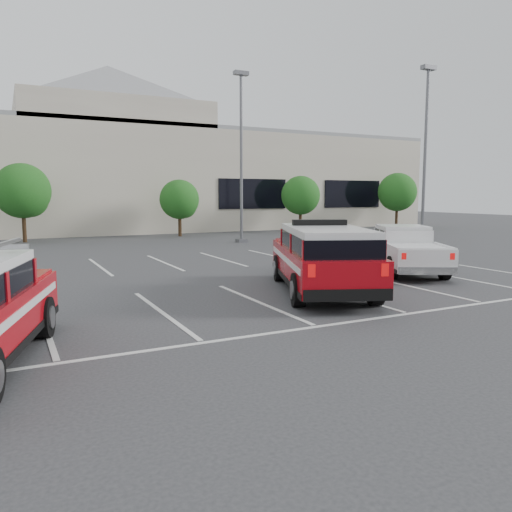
{
  "coord_description": "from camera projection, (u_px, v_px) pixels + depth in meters",
  "views": [
    {
      "loc": [
        -6.09,
        -11.88,
        2.92
      ],
      "look_at": [
        0.77,
        1.69,
        1.05
      ],
      "focal_mm": 35.0,
      "sensor_mm": 36.0,
      "label": 1
    }
  ],
  "objects": [
    {
      "name": "ground",
      "position": [
        259.0,
        302.0,
        13.61
      ],
      "size": [
        120.0,
        120.0,
        0.0
      ],
      "primitive_type": "plane",
      "color": "#303032",
      "rests_on": "ground"
    },
    {
      "name": "stall_markings",
      "position": [
        201.0,
        278.0,
        17.59
      ],
      "size": [
        23.0,
        15.0,
        0.01
      ],
      "primitive_type": "cube",
      "color": "silver",
      "rests_on": "ground"
    },
    {
      "name": "convention_building",
      "position": [
        86.0,
        173.0,
        41.34
      ],
      "size": [
        60.0,
        16.99,
        13.2
      ],
      "color": "beige",
      "rests_on": "ground"
    },
    {
      "name": "tree_mid_left",
      "position": [
        24.0,
        193.0,
        30.56
      ],
      "size": [
        3.37,
        3.37,
        4.85
      ],
      "color": "#3F2B19",
      "rests_on": "ground"
    },
    {
      "name": "tree_mid_right",
      "position": [
        180.0,
        201.0,
        35.11
      ],
      "size": [
        2.77,
        2.77,
        3.99
      ],
      "color": "#3F2B19",
      "rests_on": "ground"
    },
    {
      "name": "tree_right",
      "position": [
        301.0,
        197.0,
        39.55
      ],
      "size": [
        3.07,
        3.07,
        4.42
      ],
      "color": "#3F2B19",
      "rests_on": "ground"
    },
    {
      "name": "tree_far_right",
      "position": [
        398.0,
        193.0,
        44.0
      ],
      "size": [
        3.37,
        3.37,
        4.85
      ],
      "color": "#3F2B19",
      "rests_on": "ground"
    },
    {
      "name": "light_pole_mid",
      "position": [
        241.0,
        157.0,
        30.28
      ],
      "size": [
        0.9,
        0.6,
        10.24
      ],
      "color": "#59595E",
      "rests_on": "ground"
    },
    {
      "name": "light_pole_right",
      "position": [
        425.0,
        156.0,
        29.0
      ],
      "size": [
        0.9,
        0.6,
        10.24
      ],
      "color": "#59595E",
      "rests_on": "ground"
    },
    {
      "name": "fire_chief_suv",
      "position": [
        322.0,
        263.0,
        14.9
      ],
      "size": [
        4.4,
        6.54,
        2.16
      ],
      "rotation": [
        0.0,
        0.0,
        -0.39
      ],
      "color": "#A10710",
      "rests_on": "ground"
    },
    {
      "name": "white_pickup",
      "position": [
        405.0,
        253.0,
        19.06
      ],
      "size": [
        4.43,
        5.89,
        1.73
      ],
      "rotation": [
        0.0,
        0.0,
        -0.5
      ],
      "color": "silver",
      "rests_on": "ground"
    }
  ]
}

